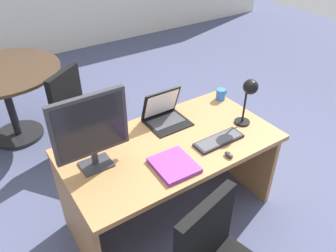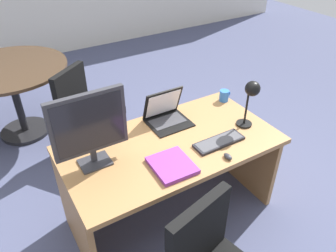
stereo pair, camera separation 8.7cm
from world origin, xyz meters
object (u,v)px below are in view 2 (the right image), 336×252
at_px(mouse, 228,157).
at_px(meeting_chair_far, 89,121).
at_px(desk, 168,161).
at_px(monitor, 89,126).
at_px(keyboard, 219,142).
at_px(book, 172,165).
at_px(meeting_table, 12,84).
at_px(desk_lamp, 251,94).
at_px(laptop, 165,112).
at_px(coffee_mug, 224,96).

distance_m(mouse, meeting_chair_far, 1.58).
height_order(desk, monitor, monitor).
height_order(desk, mouse, mouse).
distance_m(keyboard, mouse, 0.17).
height_order(keyboard, meeting_chair_far, meeting_chair_far).
height_order(desk, book, book).
height_order(desk, meeting_table, meeting_table).
distance_m(mouse, book, 0.38).
bearing_deg(desk_lamp, desk, 164.52).
height_order(laptop, meeting_chair_far, laptop).
xyz_separation_m(desk, coffee_mug, (0.70, 0.23, 0.26)).
relative_size(mouse, meeting_chair_far, 0.08).
bearing_deg(coffee_mug, meeting_chair_far, 139.09).
height_order(keyboard, book, book).
distance_m(desk, laptop, 0.38).
height_order(monitor, mouse, monitor).
xyz_separation_m(keyboard, meeting_chair_far, (-0.55, 1.29, -0.37)).
height_order(keyboard, meeting_table, meeting_table).
xyz_separation_m(laptop, keyboard, (0.18, -0.45, -0.07)).
relative_size(coffee_mug, meeting_table, 0.09).
xyz_separation_m(monitor, mouse, (0.78, -0.41, -0.28)).
distance_m(coffee_mug, meeting_chair_far, 1.33).
bearing_deg(desk_lamp, mouse, -148.48).
xyz_separation_m(desk_lamp, coffee_mug, (0.10, 0.39, -0.23)).
bearing_deg(keyboard, meeting_chair_far, 113.02).
distance_m(laptop, meeting_chair_far, 1.01).
bearing_deg(meeting_chair_far, keyboard, -66.98).
bearing_deg(laptop, coffee_mug, 0.31).
relative_size(keyboard, meeting_chair_far, 0.43).
distance_m(monitor, mouse, 0.92).
bearing_deg(laptop, desk, -117.16).
bearing_deg(meeting_table, coffee_mug, -46.01).
height_order(mouse, desk_lamp, desk_lamp).
xyz_separation_m(laptop, book, (-0.25, -0.50, -0.06)).
height_order(desk, meeting_chair_far, meeting_chair_far).
bearing_deg(mouse, desk, 120.96).
bearing_deg(book, mouse, -18.21).
xyz_separation_m(monitor, desk_lamp, (1.14, -0.19, -0.02)).
bearing_deg(desk_lamp, keyboard, -169.17).
bearing_deg(coffee_mug, mouse, -127.17).
bearing_deg(meeting_table, meeting_chair_far, -53.27).
xyz_separation_m(desk, mouse, (0.23, -0.39, 0.23)).
relative_size(keyboard, desk_lamp, 1.00).
relative_size(laptop, mouse, 4.38).
bearing_deg(keyboard, meeting_table, 118.36).
relative_size(book, coffee_mug, 2.77).
bearing_deg(monitor, desk, -2.43).
bearing_deg(meeting_chair_far, desk_lamp, -55.08).
bearing_deg(laptop, monitor, -162.91).
bearing_deg(laptop, book, -116.34).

